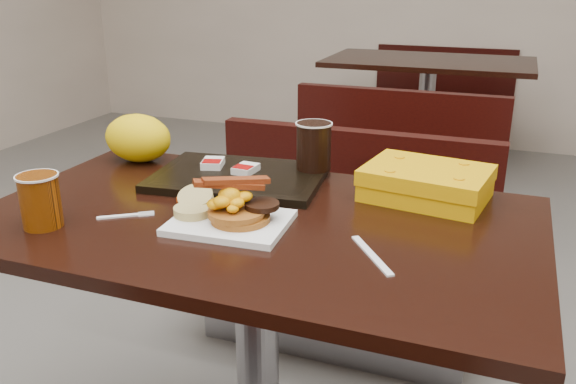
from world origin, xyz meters
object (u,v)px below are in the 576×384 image
at_px(platter, 230,223).
at_px(hashbrown_sleeve_right, 246,169).
at_px(table_near, 258,363).
at_px(clamshell, 426,183).
at_px(bench_far_s, 404,154).
at_px(pancake_stack, 240,215).
at_px(bench_far_n, 439,102).
at_px(coffee_cup_near, 40,201).
at_px(tray, 239,177).
at_px(knife, 372,255).
at_px(table_far, 425,121).
at_px(coffee_cup_far, 314,146).
at_px(bench_near_n, 339,248).
at_px(fork, 118,216).
at_px(hashbrown_sleeve_left, 213,163).
at_px(paper_bag, 138,138).

relative_size(platter, hashbrown_sleeve_right, 3.57).
xyz_separation_m(table_near, clamshell, (0.33, 0.24, 0.41)).
relative_size(bench_far_s, pancake_stack, 8.14).
bearing_deg(bench_far_n, coffee_cup_near, -96.36).
bearing_deg(bench_far_n, tray, -92.44).
distance_m(platter, tray, 0.28).
relative_size(platter, knife, 1.42).
bearing_deg(table_far, knife, -84.07).
xyz_separation_m(hashbrown_sleeve_right, coffee_cup_far, (0.15, 0.09, 0.05)).
height_order(table_near, clamshell, clamshell).
bearing_deg(hashbrown_sleeve_right, coffee_cup_far, 34.53).
bearing_deg(coffee_cup_far, table_near, -95.97).
relative_size(bench_near_n, tray, 2.40).
relative_size(bench_far_n, platter, 4.18).
xyz_separation_m(bench_near_n, table_far, (0.00, 1.90, 0.02)).
bearing_deg(pancake_stack, fork, -170.49).
bearing_deg(table_near, coffee_cup_far, 84.03).
relative_size(table_near, pancake_stack, 9.77).
xyz_separation_m(pancake_stack, hashbrown_sleeve_left, (-0.21, 0.29, 0.00)).
relative_size(bench_far_s, tray, 2.40).
bearing_deg(platter, knife, -10.21).
xyz_separation_m(table_far, paper_bag, (-0.46, -2.34, 0.44)).
height_order(bench_near_n, clamshell, clamshell).
height_order(table_near, hashbrown_sleeve_right, hashbrown_sleeve_right).
bearing_deg(bench_far_n, fork, -94.63).
bearing_deg(platter, clamshell, 37.13).
xyz_separation_m(bench_far_s, pancake_stack, (-0.01, -1.96, 0.42)).
distance_m(bench_near_n, coffee_cup_far, 0.61).
height_order(table_near, bench_far_n, table_near).
relative_size(bench_near_n, table_far, 0.83).
bearing_deg(table_far, fork, -95.82).
xyz_separation_m(bench_far_s, knife, (0.28, -2.00, 0.39)).
relative_size(table_far, knife, 7.12).
height_order(knife, coffee_cup_far, coffee_cup_far).
bearing_deg(knife, platter, -132.74).
xyz_separation_m(bench_near_n, hashbrown_sleeve_left, (-0.22, -0.47, 0.42)).
xyz_separation_m(fork, clamshell, (0.60, 0.35, 0.04)).
distance_m(clamshell, paper_bag, 0.79).
bearing_deg(coffee_cup_near, knife, 8.69).
bearing_deg(hashbrown_sleeve_right, hashbrown_sleeve_left, 177.29).
bearing_deg(bench_far_n, pancake_stack, -90.09).
xyz_separation_m(table_far, pancake_stack, (-0.01, -2.66, 0.40)).
bearing_deg(paper_bag, bench_far_n, 81.35).
bearing_deg(tray, bench_far_n, 81.20).
distance_m(tray, hashbrown_sleeve_right, 0.03).
distance_m(hashbrown_sleeve_right, coffee_cup_far, 0.18).
bearing_deg(table_far, paper_bag, -101.17).
xyz_separation_m(bench_near_n, knife, (0.28, -0.80, 0.39)).
bearing_deg(paper_bag, hashbrown_sleeve_right, -7.05).
bearing_deg(tray, hashbrown_sleeve_right, 44.26).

